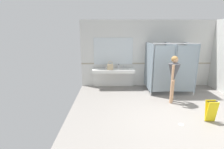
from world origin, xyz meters
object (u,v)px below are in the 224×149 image
object	(u,v)px
handbag	(110,67)
wet_floor_sign	(211,111)
soap_dispenser	(118,66)
paper_cup	(107,68)
person_standing	(174,73)

from	to	relation	value
handbag	wet_floor_sign	world-z (taller)	handbag
soap_dispenser	wet_floor_sign	world-z (taller)	soap_dispenser
handbag	soap_dispenser	distance (m)	0.49
paper_cup	wet_floor_sign	bearing A→B (deg)	-45.27
person_standing	wet_floor_sign	distance (m)	1.66
person_standing	handbag	size ratio (longest dim) A/B	4.41
soap_dispenser	paper_cup	world-z (taller)	soap_dispenser
soap_dispenser	person_standing	bearing A→B (deg)	-45.32
person_standing	soap_dispenser	size ratio (longest dim) A/B	8.98
person_standing	wet_floor_sign	world-z (taller)	person_standing
person_standing	handbag	distance (m)	2.64
soap_dispenser	wet_floor_sign	bearing A→B (deg)	-53.04
handbag	paper_cup	bearing A→B (deg)	151.91
person_standing	paper_cup	size ratio (longest dim) A/B	18.01
person_standing	handbag	bearing A→B (deg)	145.27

